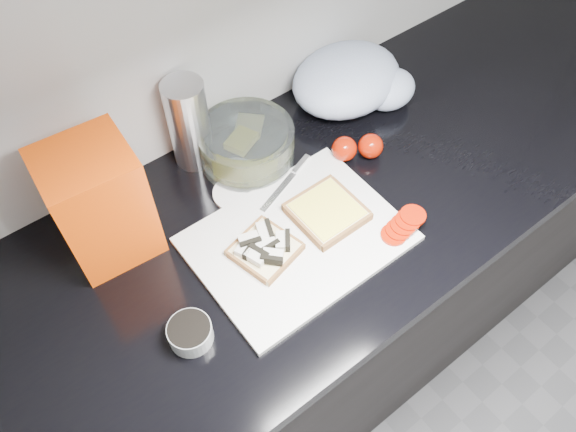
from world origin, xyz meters
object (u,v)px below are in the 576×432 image
object	(u,v)px
cutting_board	(297,239)
steel_canister	(189,124)
glass_bowl	(246,145)
bread_bag	(100,204)

from	to	relation	value
cutting_board	steel_canister	size ratio (longest dim) A/B	1.95
cutting_board	glass_bowl	bearing A→B (deg)	78.68
steel_canister	cutting_board	bearing A→B (deg)	-82.26
cutting_board	steel_canister	bearing A→B (deg)	97.74
steel_canister	bread_bag	bearing A→B (deg)	-158.12
bread_bag	cutting_board	bearing A→B (deg)	-32.70
glass_bowl	bread_bag	size ratio (longest dim) A/B	0.84
glass_bowl	steel_canister	world-z (taller)	steel_canister
cutting_board	steel_canister	world-z (taller)	steel_canister
glass_bowl	steel_canister	xyz separation A→B (m)	(-0.09, 0.07, 0.06)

